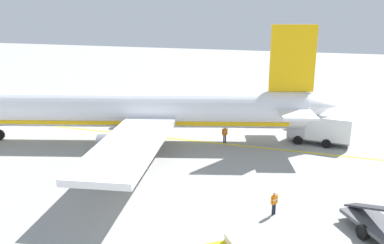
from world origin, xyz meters
The scene contains 9 objects.
airliner_foreground centered at (19.12, 19.71, 3.39)m, with size 34.16×40.89×11.90m.
service_truck_catering centered at (24.33, 1.26, 1.63)m, with size 2.87×6.29×2.97m.
cargo_container_near centered at (29.98, 3.67, 0.99)m, with size 2.21×2.21×2.07m.
cargo_container_mid centered at (8.85, 17.49, 1.00)m, with size 2.15×2.15×2.10m.
crew_marshaller centered at (7.99, 3.91, 0.94)m, with size 0.54×0.44×1.60m.
crew_loader_left centered at (21.63, 10.57, 1.00)m, with size 0.46×0.51×1.69m.
crew_loader_right centered at (30.15, 10.50, 1.05)m, with size 0.26×0.63×1.78m.
crew_supervisor centered at (11.96, 17.62, 1.00)m, with size 0.54×0.44×1.70m.
apron_guide_line centered at (21.19, 15.25, 0.01)m, with size 0.30×60.00×0.01m, color yellow.
Camera 1 is at (-16.47, 1.65, 13.17)m, focal length 37.19 mm.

